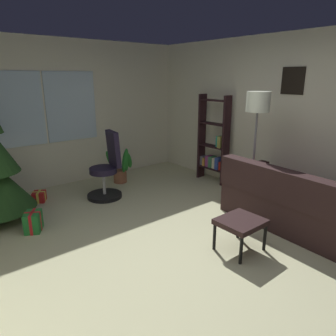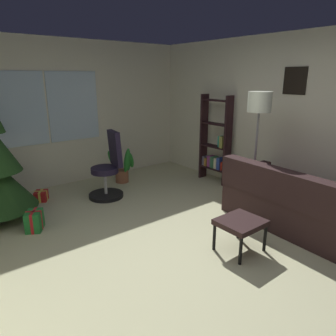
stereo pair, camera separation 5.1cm
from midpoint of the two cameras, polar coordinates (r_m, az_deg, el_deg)
The scene contains 11 objects.
ground_plane at distance 3.68m, azimuth 3.31°, elevation -15.92°, with size 4.68×6.32×0.10m, color #C1C094.
wall_back_with_windows at distance 5.92m, azimuth -18.00°, elevation 9.49°, with size 4.68×0.12×2.55m.
wall_right_with_frames at distance 5.08m, azimuth 24.37°, elevation 7.73°, with size 0.12×6.32×2.55m.
couch at distance 4.50m, azimuth 25.26°, elevation -6.45°, with size 1.66×2.03×0.83m.
footstool at distance 3.64m, azimuth 13.51°, elevation -9.96°, with size 0.49×0.44×0.38m.
gift_box_red at distance 5.39m, azimuth -21.93°, elevation -4.75°, with size 0.26×0.27×0.17m.
gift_box_green at distance 4.41m, azimuth -22.94°, elevation -8.88°, with size 0.29×0.31×0.27m.
office_chair at distance 5.15m, azimuth -10.54°, elevation -0.72°, with size 0.56×0.56×1.09m.
bookshelf at distance 5.84m, azimuth 8.94°, elevation 4.19°, with size 0.18×0.64×1.60m.
floor_lamp at distance 4.62m, azimuth 16.60°, elevation 9.80°, with size 0.33×0.33×1.72m.
potted_plant at distance 5.84m, azimuth -7.99°, elevation -0.04°, with size 0.55×0.44×0.69m.
Camera 2 is at (-2.07, -2.32, 1.92)m, focal length 33.33 mm.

